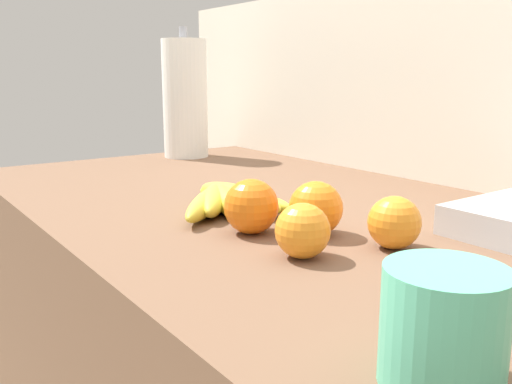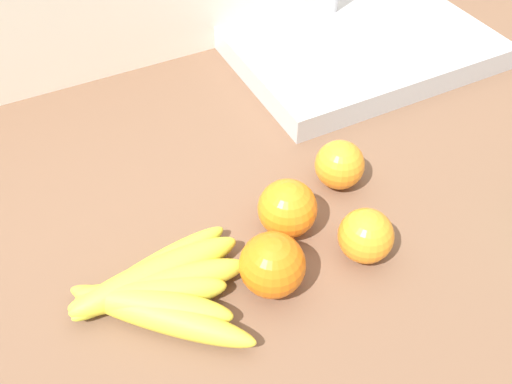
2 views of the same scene
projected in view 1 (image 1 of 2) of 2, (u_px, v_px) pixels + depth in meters
wall_back at (464, 307)px, 1.11m from camera, size 1.96×0.06×1.30m
banana_bunch at (226, 199)px, 0.87m from camera, size 0.21×0.19×0.04m
orange_center at (394, 223)px, 0.68m from camera, size 0.07×0.07×0.07m
orange_back_right at (316, 208)px, 0.74m from camera, size 0.07×0.07×0.07m
orange_right at (303, 231)px, 0.65m from camera, size 0.07×0.07×0.07m
orange_back_left at (253, 207)px, 0.74m from camera, size 0.08×0.08×0.08m
paper_towel_roll at (185, 99)px, 1.42m from camera, size 0.11×0.11×0.33m
mug at (443, 327)px, 0.38m from camera, size 0.09×0.09×0.09m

